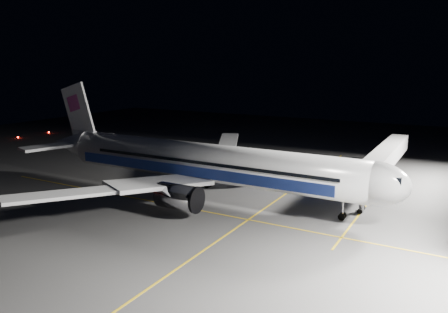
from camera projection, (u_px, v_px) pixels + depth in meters
name	position (u px, v px, depth m)	size (l,w,h in m)	color
ground	(206.00, 196.00, 65.98)	(200.00, 200.00, 0.00)	#4C4C4F
guide_line_main	(267.00, 207.00, 61.18)	(0.25, 80.00, 0.01)	gold
guide_line_cross	(184.00, 207.00, 60.87)	(70.00, 0.25, 0.01)	gold
guide_line_side	(370.00, 200.00, 63.95)	(0.25, 40.00, 0.01)	gold
airliner	(200.00, 162.00, 65.42)	(61.48, 54.22, 16.64)	silver
jet_bridge	(382.00, 160.00, 69.86)	(3.60, 34.40, 6.30)	#B2B2B7
baggage_tug	(246.00, 169.00, 79.78)	(2.96, 2.60, 1.84)	black
safety_cone_a	(272.00, 180.00, 73.84)	(0.38, 0.38, 0.56)	#DD6209
safety_cone_b	(218.00, 170.00, 80.77)	(0.43, 0.43, 0.64)	#DD6209
safety_cone_c	(232.00, 177.00, 75.78)	(0.44, 0.44, 0.66)	#DD6209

